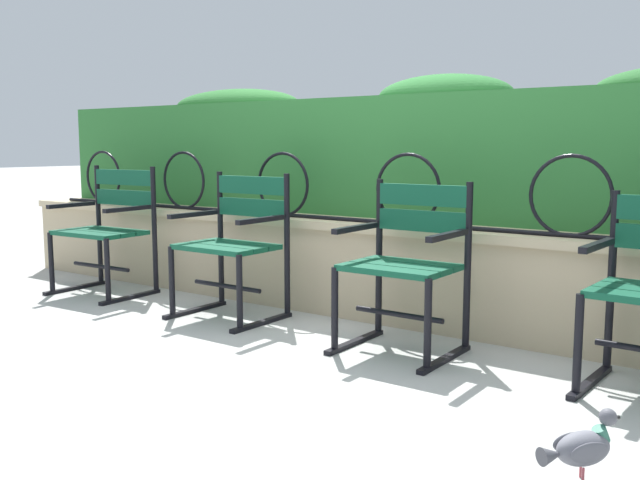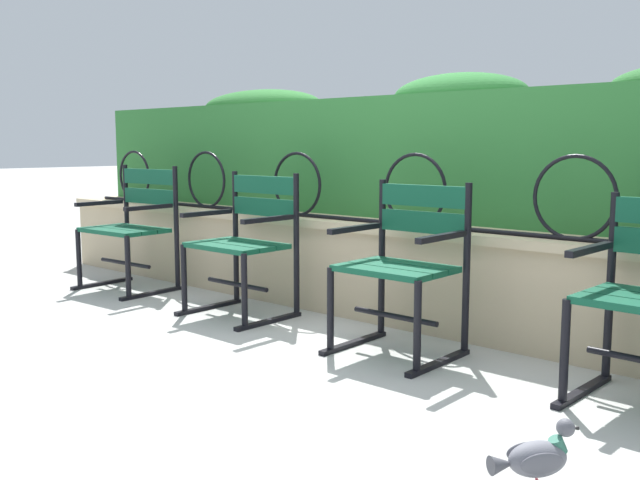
% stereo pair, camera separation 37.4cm
% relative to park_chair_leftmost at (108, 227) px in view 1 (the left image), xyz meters
% --- Properties ---
extents(ground_plane, '(60.00, 60.00, 0.00)m').
position_rel_park_chair_leftmost_xyz_m(ground_plane, '(1.97, -0.23, -0.47)').
color(ground_plane, '#ADADA8').
extents(stone_wall, '(6.52, 0.41, 0.59)m').
position_rel_park_chair_leftmost_xyz_m(stone_wall, '(1.97, 0.49, -0.18)').
color(stone_wall, tan).
rests_on(stone_wall, ground).
extents(iron_arch_fence, '(6.00, 0.02, 0.42)m').
position_rel_park_chair_leftmost_xyz_m(iron_arch_fence, '(1.75, 0.42, 0.29)').
color(iron_arch_fence, black).
rests_on(iron_arch_fence, stone_wall).
extents(hedge_row, '(6.39, 0.59, 0.90)m').
position_rel_park_chair_leftmost_xyz_m(hedge_row, '(1.95, 0.96, 0.54)').
color(hedge_row, '#2D7033').
rests_on(hedge_row, stone_wall).
extents(park_chair_leftmost, '(0.65, 0.55, 0.90)m').
position_rel_park_chair_leftmost_xyz_m(park_chair_leftmost, '(0.00, 0.00, 0.00)').
color(park_chair_leftmost, '#0F4C33').
rests_on(park_chair_leftmost, ground).
extents(park_chair_centre_left, '(0.60, 0.52, 0.88)m').
position_rel_park_chair_leftmost_xyz_m(park_chair_centre_left, '(1.21, 0.00, -0.01)').
color(park_chair_centre_left, '#0F4C33').
rests_on(park_chair_centre_left, ground).
extents(park_chair_centre_right, '(0.56, 0.52, 0.87)m').
position_rel_park_chair_leftmost_xyz_m(park_chair_centre_right, '(2.42, -0.03, -0.01)').
color(park_chair_centre_right, '#0F4C33').
rests_on(park_chair_centre_right, ground).
extents(pigeon_near_chairs, '(0.21, 0.26, 0.22)m').
position_rel_park_chair_leftmost_xyz_m(pigeon_near_chairs, '(3.57, -0.99, -0.36)').
color(pigeon_near_chairs, slate).
rests_on(pigeon_near_chairs, ground).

